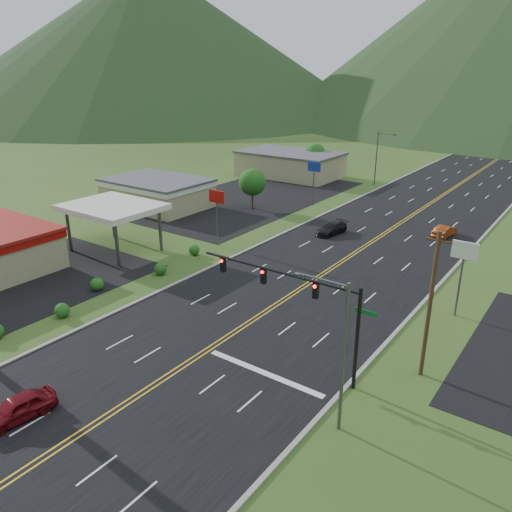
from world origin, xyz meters
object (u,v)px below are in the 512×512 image
Objects in this scene: traffic_signal at (301,296)px; gas_canopy at (112,208)px; streetlight_east at (339,347)px; streetlight_west at (378,155)px; car_dark_mid at (332,229)px; car_red_far at (445,231)px; car_red_near at (18,408)px.

traffic_signal is 29.59m from gas_canopy.
traffic_signal is at bearing 139.61° from streetlight_east.
gas_canopy is at bearing -102.13° from streetlight_west.
traffic_signal reaches higher than car_dark_mid.
car_red_far is at bearing -50.57° from streetlight_west.
streetlight_west is 0.90× the size of gas_canopy.
car_red_far is at bearing 86.83° from car_red_near.
streetlight_west is 49.10m from gas_canopy.
streetlight_east and streetlight_west have the same top height.
car_dark_mid is 1.10× the size of car_red_far.
car_red_near is (18.05, -22.06, -4.14)m from gas_canopy.
car_red_near is at bearing -50.72° from gas_canopy.
car_red_near is (-15.13, -10.06, -4.45)m from streetlight_east.
car_dark_mid is at bearing 38.59° from car_red_far.
gas_canopy reaches higher than car_red_far.
streetlight_east is at bearing -19.88° from gas_canopy.
car_red_far is (10.24, 48.21, -0.03)m from car_red_near.
streetlight_east is at bearing 104.68° from car_red_far.
traffic_signal is 58.88m from streetlight_west.
gas_canopy is at bearing 50.12° from car_red_far.
streetlight_west is 2.11× the size of car_red_near.
streetlight_west reaches higher than traffic_signal.
car_red_near is 41.24m from car_dark_mid.
car_red_near is (-10.44, -14.06, -4.60)m from traffic_signal.
car_red_near is 49.28m from car_red_far.
streetlight_east is 2.11× the size of car_red_far.
gas_canopy is 2.14× the size of car_dark_mid.
traffic_signal is 1.46× the size of streetlight_east.
car_dark_mid is (-11.73, 27.16, -4.65)m from traffic_signal.
car_red_far reaches higher than car_dark_mid.
traffic_signal is at bearing -56.94° from car_dark_mid.
streetlight_east is 1.93× the size of car_dark_mid.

